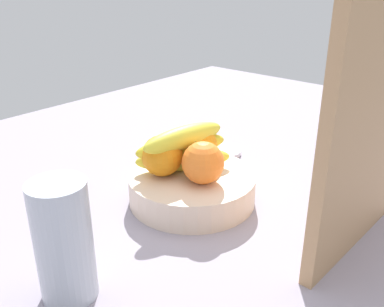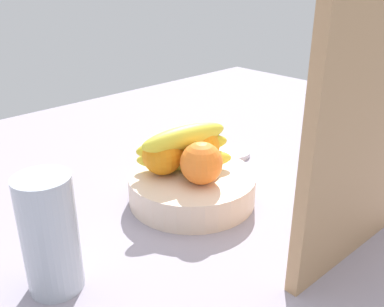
% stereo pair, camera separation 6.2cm
% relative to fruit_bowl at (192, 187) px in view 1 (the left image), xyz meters
% --- Properties ---
extents(ground_plane, '(1.80, 1.40, 0.03)m').
position_rel_fruit_bowl_xyz_m(ground_plane, '(-0.03, 0.01, -0.04)').
color(ground_plane, gray).
extents(fruit_bowl, '(0.22, 0.22, 0.05)m').
position_rel_fruit_bowl_xyz_m(fruit_bowl, '(0.00, 0.00, 0.00)').
color(fruit_bowl, beige).
rests_on(fruit_bowl, ground_plane).
extents(orange_front_left, '(0.07, 0.07, 0.07)m').
position_rel_fruit_bowl_xyz_m(orange_front_left, '(0.01, 0.03, 0.06)').
color(orange_front_left, orange).
rests_on(orange_front_left, fruit_bowl).
extents(orange_front_right, '(0.07, 0.07, 0.07)m').
position_rel_fruit_bowl_xyz_m(orange_front_right, '(-0.04, -0.02, 0.06)').
color(orange_front_right, orange).
rests_on(orange_front_right, fruit_bowl).
extents(orange_center, '(0.07, 0.07, 0.07)m').
position_rel_fruit_bowl_xyz_m(orange_center, '(0.03, -0.04, 0.06)').
color(orange_center, orange).
rests_on(orange_center, fruit_bowl).
extents(banana_bunch, '(0.18, 0.14, 0.08)m').
position_rel_fruit_bowl_xyz_m(banana_bunch, '(-0.01, -0.03, 0.07)').
color(banana_bunch, yellow).
rests_on(banana_bunch, fruit_bowl).
extents(cutting_board, '(0.28, 0.03, 0.36)m').
position_rel_fruit_bowl_xyz_m(cutting_board, '(-0.06, 0.27, 0.15)').
color(cutting_board, tan).
rests_on(cutting_board, ground_plane).
extents(thermos_tumbler, '(0.07, 0.07, 0.16)m').
position_rel_fruit_bowl_xyz_m(thermos_tumbler, '(0.28, 0.04, 0.05)').
color(thermos_tumbler, '#B0B8C5').
rests_on(thermos_tumbler, ground_plane).
extents(jar_lid, '(0.08, 0.08, 0.01)m').
position_rel_fruit_bowl_xyz_m(jar_lid, '(-0.20, -0.08, -0.02)').
color(jar_lid, white).
rests_on(jar_lid, ground_plane).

